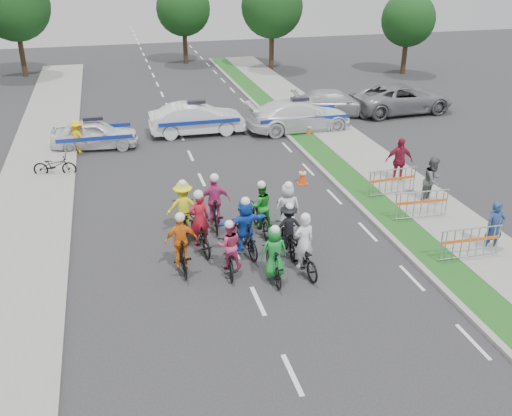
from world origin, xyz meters
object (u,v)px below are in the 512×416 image
object	(u,v)px
rider_1	(274,258)
police_car_1	(197,119)
rider_2	(229,253)
barrier_0	(469,245)
rider_7	(287,215)
rider_8	(261,213)
civilian_sedan	(335,103)
police_car_0	(95,134)
rider_6	(200,230)
tree_4	(183,9)
rider_9	(215,207)
police_car_2	(299,116)
tree_1	(272,7)
cone_1	(309,129)
rider_10	(184,213)
tree_3	(14,5)
rider_4	(288,233)
rider_3	(182,248)
spectator_1	(433,181)
cone_0	(303,176)
tree_2	(408,19)
civilian_suv	(402,98)
spectator_2	(399,161)
rider_0	(303,252)
parked_bike	(55,165)
barrier_2	(392,183)
spectator_0	(495,227)
marshal_hiviz	(77,137)
barrier_1	(421,206)
rider_5	(245,230)

from	to	relation	value
rider_1	police_car_1	distance (m)	14.24
rider_2	barrier_0	size ratio (longest dim) A/B	0.87
rider_7	rider_8	xyz separation A→B (m)	(-0.77, 0.47, -0.06)
civilian_sedan	police_car_0	bearing A→B (deg)	109.38
rider_6	tree_4	world-z (taller)	tree_4
rider_6	barrier_0	size ratio (longest dim) A/B	1.04
rider_6	rider_9	bearing A→B (deg)	-126.57
police_car_2	tree_1	size ratio (longest dim) A/B	0.79
rider_9	cone_1	world-z (taller)	rider_9
rider_2	rider_10	world-z (taller)	rider_10
civilian_sedan	tree_3	xyz separation A→B (m)	(-17.85, 15.37, 4.19)
rider_7	rider_8	bearing A→B (deg)	-25.66
rider_4	rider_7	bearing A→B (deg)	-101.56
rider_3	rider_10	size ratio (longest dim) A/B	0.96
tree_3	tree_4	distance (m)	12.19
police_car_2	barrier_0	xyz separation A→B (m)	(0.70, -13.97, -0.22)
rider_10	tree_1	bearing A→B (deg)	-106.56
spectator_1	cone_1	distance (m)	9.09
cone_0	rider_9	bearing A→B (deg)	-144.05
cone_0	tree_2	size ratio (longest dim) A/B	0.12
civilian_suv	spectator_2	size ratio (longest dim) A/B	3.07
rider_0	police_car_2	xyz separation A→B (m)	(4.35, 13.29, 0.14)
tree_2	police_car_0	bearing A→B (deg)	-151.99
rider_4	parked_bike	world-z (taller)	rider_4
rider_6	rider_9	distance (m)	1.51
barrier_2	parked_bike	world-z (taller)	barrier_2
civilian_suv	spectator_0	bearing A→B (deg)	159.18
cone_0	tree_2	world-z (taller)	tree_2
rider_7	marshal_hiviz	world-z (taller)	rider_7
rider_0	barrier_1	distance (m)	5.50
civilian_suv	tree_3	xyz separation A→B (m)	(-21.74, 15.74, 4.08)
rider_0	rider_1	distance (m)	0.97
police_car_1	barrier_2	size ratio (longest dim) A/B	2.37
rider_6	rider_9	size ratio (longest dim) A/B	1.04
police_car_1	tree_2	xyz separation A→B (m)	(17.16, 10.82, 3.06)
rider_3	civilian_sedan	bearing A→B (deg)	-126.39
police_car_1	civilian_suv	size ratio (longest dim) A/B	0.82
marshal_hiviz	rider_8	bearing A→B (deg)	162.07
cone_1	cone_0	bearing A→B (deg)	-111.61
police_car_0	tree_2	world-z (taller)	tree_2
spectator_2	tree_4	bearing A→B (deg)	108.20
rider_4	cone_1	world-z (taller)	rider_4
rider_6	barrier_1	xyz separation A→B (m)	(7.72, 0.07, -0.12)
spectator_2	police_car_0	bearing A→B (deg)	155.91
rider_5	police_car_1	bearing A→B (deg)	-102.96
civilian_suv	tree_3	size ratio (longest dim) A/B	0.79
spectator_1	cone_1	bearing A→B (deg)	68.65
barrier_1	cone_0	world-z (taller)	barrier_1
rider_3	rider_5	xyz separation A→B (m)	(2.03, 0.51, 0.08)
rider_3	police_car_0	size ratio (longest dim) A/B	0.48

